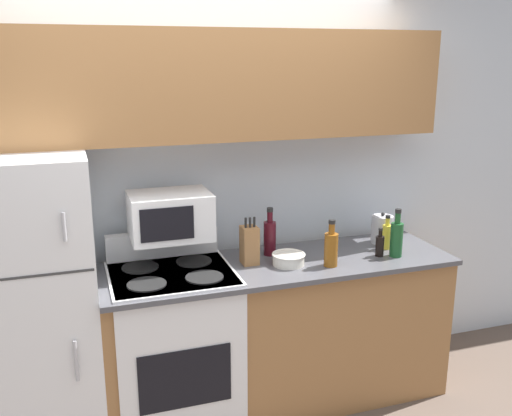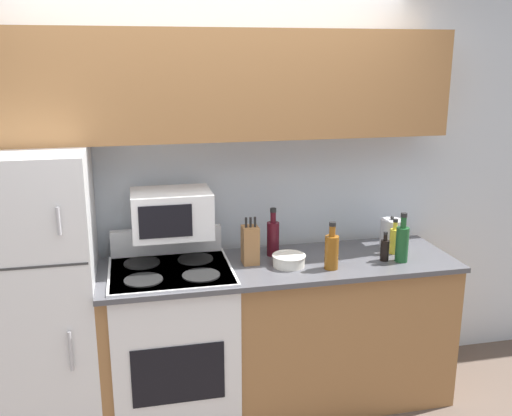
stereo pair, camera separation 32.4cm
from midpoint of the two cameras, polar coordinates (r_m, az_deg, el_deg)
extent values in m
cube|color=silver|center=(3.61, -7.99, 1.19)|extent=(8.00, 0.05, 2.55)
cube|color=#9E6B3D|center=(3.61, -0.48, -12.59)|extent=(2.12, 0.60, 0.91)
cube|color=#4C4C51|center=(3.41, -0.39, -5.73)|extent=(2.12, 0.64, 0.03)
cube|color=white|center=(3.37, -24.63, -9.12)|extent=(0.73, 0.67, 1.66)
cube|color=#383838|center=(2.96, -25.85, -6.36)|extent=(0.71, 0.01, 0.01)
cylinder|color=#B7B7BC|center=(2.84, -21.80, -1.80)|extent=(0.02, 0.02, 0.14)
cylinder|color=#B7B7BC|center=(3.10, -20.53, -14.19)|extent=(0.02, 0.02, 0.22)
cube|color=#9E6B3D|center=(3.33, -7.80, 12.07)|extent=(2.84, 0.33, 0.62)
cube|color=white|center=(3.47, -10.88, -13.74)|extent=(0.70, 0.60, 0.95)
cube|color=black|center=(3.22, -10.07, -16.56)|extent=(0.50, 0.01, 0.34)
cube|color=#2D2D2D|center=(3.27, -11.28, -6.52)|extent=(0.67, 0.58, 0.01)
cube|color=white|center=(3.51, -11.97, -3.56)|extent=(0.67, 0.06, 0.16)
cylinder|color=black|center=(3.13, -13.83, -7.47)|extent=(0.21, 0.21, 0.01)
cylinder|color=black|center=(3.17, -8.13, -6.92)|extent=(0.21, 0.21, 0.01)
cylinder|color=black|center=(3.38, -14.24, -5.81)|extent=(0.21, 0.21, 0.01)
cylinder|color=black|center=(3.41, -8.96, -5.32)|extent=(0.21, 0.21, 0.01)
cube|color=white|center=(3.30, -11.39, -0.78)|extent=(0.46, 0.33, 0.26)
cube|color=black|center=(3.14, -11.81, -1.64)|extent=(0.29, 0.01, 0.18)
cube|color=#9E6B3D|center=(3.35, -3.43, -3.79)|extent=(0.09, 0.11, 0.23)
cylinder|color=black|center=(3.29, -3.86, -1.53)|extent=(0.01, 0.01, 0.06)
cylinder|color=black|center=(3.30, -3.42, -1.49)|extent=(0.01, 0.01, 0.06)
cylinder|color=black|center=(3.30, -2.98, -1.45)|extent=(0.01, 0.01, 0.06)
cylinder|color=silver|center=(3.35, 0.50, -5.23)|extent=(0.19, 0.19, 0.06)
torus|color=silver|center=(3.34, 0.50, -4.72)|extent=(0.20, 0.20, 0.01)
cylinder|color=brown|center=(3.32, 4.75, -4.25)|extent=(0.08, 0.08, 0.20)
cylinder|color=brown|center=(3.28, 4.80, -2.12)|extent=(0.04, 0.04, 0.06)
cylinder|color=black|center=(3.27, 4.81, -1.42)|extent=(0.04, 0.04, 0.02)
cylinder|color=gold|center=(3.67, 10.50, -2.91)|extent=(0.06, 0.06, 0.15)
cylinder|color=gold|center=(3.64, 10.58, -1.40)|extent=(0.03, 0.03, 0.05)
cylinder|color=black|center=(3.63, 10.60, -0.90)|extent=(0.03, 0.03, 0.02)
cylinder|color=black|center=(3.53, 9.72, -3.83)|extent=(0.05, 0.05, 0.13)
cylinder|color=black|center=(3.51, 9.78, -2.55)|extent=(0.02, 0.02, 0.04)
cylinder|color=black|center=(3.50, 9.80, -2.13)|extent=(0.03, 0.03, 0.01)
cylinder|color=#470F19|center=(3.49, -1.27, -3.10)|extent=(0.08, 0.08, 0.21)
cylinder|color=#470F19|center=(3.45, -1.28, -0.93)|extent=(0.03, 0.03, 0.07)
cylinder|color=black|center=(3.44, -1.29, -0.21)|extent=(0.04, 0.04, 0.02)
cylinder|color=#194C23|center=(3.53, 11.34, -3.19)|extent=(0.08, 0.08, 0.21)
cylinder|color=#194C23|center=(3.49, 11.45, -1.04)|extent=(0.03, 0.03, 0.07)
cylinder|color=black|center=(3.48, 11.49, -0.33)|extent=(0.04, 0.04, 0.02)
cylinder|color=#B7B7BC|center=(3.78, 10.12, -2.14)|extent=(0.14, 0.14, 0.18)
sphere|color=black|center=(3.75, 10.19, -0.64)|extent=(0.02, 0.02, 0.02)
camera|label=1|loc=(0.16, -92.86, -0.76)|focal=40.00mm
camera|label=2|loc=(0.16, 87.14, 0.76)|focal=40.00mm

